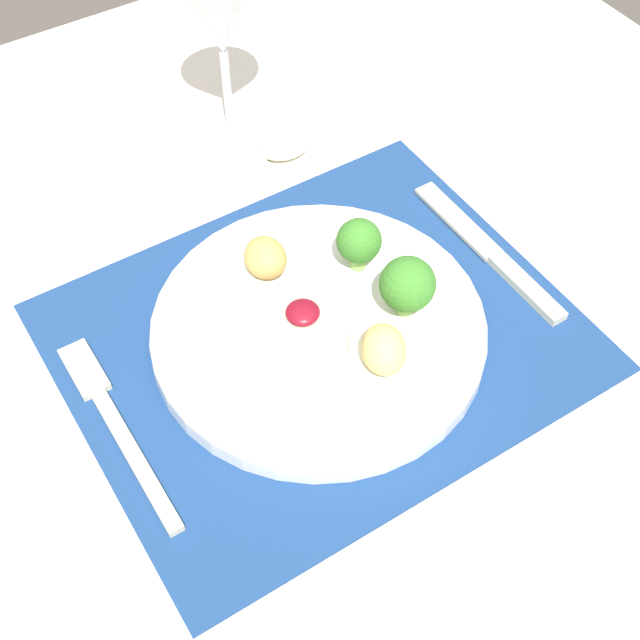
{
  "coord_description": "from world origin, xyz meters",
  "views": [
    {
      "loc": [
        -0.24,
        -0.39,
        1.37
      ],
      "look_at": [
        0.0,
        0.0,
        0.8
      ],
      "focal_mm": 50.0,
      "sensor_mm": 36.0,
      "label": 1
    }
  ],
  "objects_px": {
    "fork": "(112,418)",
    "spoon": "(269,151)",
    "wine_glass_near": "(220,18)",
    "knife": "(497,259)",
    "dinner_plate": "(324,321)"
  },
  "relations": [
    {
      "from": "dinner_plate",
      "to": "wine_glass_near",
      "type": "xyz_separation_m",
      "value": [
        0.06,
        0.27,
        0.12
      ]
    },
    {
      "from": "wine_glass_near",
      "to": "spoon",
      "type": "bearing_deg",
      "value": -66.9
    },
    {
      "from": "fork",
      "to": "spoon",
      "type": "xyz_separation_m",
      "value": [
        0.26,
        0.21,
        0.0
      ]
    },
    {
      "from": "dinner_plate",
      "to": "wine_glass_near",
      "type": "distance_m",
      "value": 0.3
    },
    {
      "from": "spoon",
      "to": "wine_glass_near",
      "type": "distance_m",
      "value": 0.14
    },
    {
      "from": "knife",
      "to": "spoon",
      "type": "xyz_separation_m",
      "value": [
        -0.1,
        0.24,
        0.0
      ]
    },
    {
      "from": "fork",
      "to": "knife",
      "type": "xyz_separation_m",
      "value": [
        0.36,
        -0.03,
        0.0
      ]
    },
    {
      "from": "fork",
      "to": "wine_glass_near",
      "type": "distance_m",
      "value": 0.37
    },
    {
      "from": "fork",
      "to": "wine_glass_near",
      "type": "height_order",
      "value": "wine_glass_near"
    },
    {
      "from": "knife",
      "to": "wine_glass_near",
      "type": "height_order",
      "value": "wine_glass_near"
    },
    {
      "from": "fork",
      "to": "wine_glass_near",
      "type": "relative_size",
      "value": 1.03
    },
    {
      "from": "spoon",
      "to": "knife",
      "type": "bearing_deg",
      "value": -67.3
    },
    {
      "from": "fork",
      "to": "spoon",
      "type": "bearing_deg",
      "value": 37.48
    },
    {
      "from": "knife",
      "to": "spoon",
      "type": "distance_m",
      "value": 0.26
    },
    {
      "from": "fork",
      "to": "spoon",
      "type": "distance_m",
      "value": 0.33
    }
  ]
}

